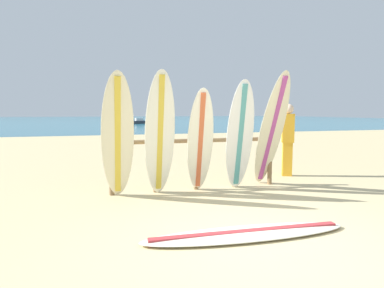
{
  "coord_description": "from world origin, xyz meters",
  "views": [
    {
      "loc": [
        -1.73,
        -3.09,
        1.51
      ],
      "look_at": [
        0.0,
        3.05,
        0.86
      ],
      "focal_mm": 29.7,
      "sensor_mm": 36.0,
      "label": 1
    }
  ],
  "objects_px": {
    "surfboard_leaning_center_left": "(200,142)",
    "surfboard_lying_on_sand": "(247,233)",
    "surfboard_leaning_center_right": "(271,132)",
    "surfboard_rack": "(196,155)",
    "surfboard_leaning_center": "(240,136)",
    "surfboard_leaning_left": "(160,134)",
    "beachgoer_standing": "(288,137)",
    "surfboard_leaning_far_left": "(118,138)",
    "small_boat_offshore": "(139,122)"
  },
  "relations": [
    {
      "from": "surfboard_leaning_far_left",
      "to": "surfboard_leaning_center_left",
      "type": "height_order",
      "value": "surfboard_leaning_far_left"
    },
    {
      "from": "surfboard_leaning_center_right",
      "to": "surfboard_rack",
      "type": "bearing_deg",
      "value": 167.39
    },
    {
      "from": "surfboard_leaning_center_right",
      "to": "surfboard_leaning_left",
      "type": "bearing_deg",
      "value": 179.52
    },
    {
      "from": "surfboard_leaning_far_left",
      "to": "surfboard_lying_on_sand",
      "type": "relative_size",
      "value": 0.82
    },
    {
      "from": "surfboard_lying_on_sand",
      "to": "beachgoer_standing",
      "type": "relative_size",
      "value": 1.56
    },
    {
      "from": "surfboard_leaning_center",
      "to": "surfboard_lying_on_sand",
      "type": "relative_size",
      "value": 0.8
    },
    {
      "from": "surfboard_leaning_far_left",
      "to": "surfboard_leaning_left",
      "type": "relative_size",
      "value": 0.97
    },
    {
      "from": "surfboard_leaning_center",
      "to": "small_boat_offshore",
      "type": "bearing_deg",
      "value": 86.72
    },
    {
      "from": "surfboard_leaning_center",
      "to": "surfboard_leaning_center_right",
      "type": "distance_m",
      "value": 0.66
    },
    {
      "from": "surfboard_leaning_left",
      "to": "small_boat_offshore",
      "type": "bearing_deg",
      "value": 84.21
    },
    {
      "from": "surfboard_rack",
      "to": "surfboard_leaning_center",
      "type": "relative_size",
      "value": 1.57
    },
    {
      "from": "surfboard_rack",
      "to": "surfboard_leaning_center_left",
      "type": "bearing_deg",
      "value": -96.03
    },
    {
      "from": "surfboard_leaning_far_left",
      "to": "beachgoer_standing",
      "type": "height_order",
      "value": "surfboard_leaning_far_left"
    },
    {
      "from": "surfboard_leaning_center_left",
      "to": "surfboard_lying_on_sand",
      "type": "bearing_deg",
      "value": -90.96
    },
    {
      "from": "beachgoer_standing",
      "to": "small_boat_offshore",
      "type": "relative_size",
      "value": 0.62
    },
    {
      "from": "surfboard_rack",
      "to": "surfboard_leaning_center_right",
      "type": "distance_m",
      "value": 1.53
    },
    {
      "from": "beachgoer_standing",
      "to": "surfboard_lying_on_sand",
      "type": "bearing_deg",
      "value": -129.0
    },
    {
      "from": "surfboard_rack",
      "to": "surfboard_leaning_center_right",
      "type": "bearing_deg",
      "value": -12.61
    },
    {
      "from": "surfboard_rack",
      "to": "surfboard_leaning_left",
      "type": "height_order",
      "value": "surfboard_leaning_left"
    },
    {
      "from": "surfboard_leaning_left",
      "to": "beachgoer_standing",
      "type": "relative_size",
      "value": 1.32
    },
    {
      "from": "surfboard_rack",
      "to": "surfboard_leaning_center_left",
      "type": "height_order",
      "value": "surfboard_leaning_center_left"
    },
    {
      "from": "surfboard_leaning_center_left",
      "to": "beachgoer_standing",
      "type": "distance_m",
      "value": 2.7
    },
    {
      "from": "surfboard_leaning_left",
      "to": "beachgoer_standing",
      "type": "xyz_separation_m",
      "value": [
        3.2,
        0.97,
        -0.18
      ]
    },
    {
      "from": "surfboard_leaning_left",
      "to": "surfboard_leaning_center_left",
      "type": "height_order",
      "value": "surfboard_leaning_left"
    },
    {
      "from": "surfboard_leaning_center_left",
      "to": "surfboard_lying_on_sand",
      "type": "xyz_separation_m",
      "value": [
        -0.03,
        -2.04,
        -0.93
      ]
    },
    {
      "from": "surfboard_lying_on_sand",
      "to": "small_boat_offshore",
      "type": "bearing_deg",
      "value": 85.6
    },
    {
      "from": "surfboard_rack",
      "to": "small_boat_offshore",
      "type": "xyz_separation_m",
      "value": [
        2.77,
        34.54,
        -0.43
      ]
    },
    {
      "from": "surfboard_lying_on_sand",
      "to": "beachgoer_standing",
      "type": "height_order",
      "value": "beachgoer_standing"
    },
    {
      "from": "surfboard_rack",
      "to": "surfboard_leaning_far_left",
      "type": "distance_m",
      "value": 1.6
    },
    {
      "from": "surfboard_rack",
      "to": "small_boat_offshore",
      "type": "relative_size",
      "value": 1.22
    },
    {
      "from": "surfboard_leaning_center",
      "to": "surfboard_lying_on_sand",
      "type": "distance_m",
      "value": 2.51
    },
    {
      "from": "surfboard_lying_on_sand",
      "to": "surfboard_leaning_left",
      "type": "bearing_deg",
      "value": 107.85
    },
    {
      "from": "small_boat_offshore",
      "to": "beachgoer_standing",
      "type": "bearing_deg",
      "value": -90.56
    },
    {
      "from": "surfboard_leaning_left",
      "to": "surfboard_lying_on_sand",
      "type": "distance_m",
      "value": 2.48
    },
    {
      "from": "small_boat_offshore",
      "to": "surfboard_lying_on_sand",
      "type": "bearing_deg",
      "value": -94.4
    },
    {
      "from": "surfboard_leaning_left",
      "to": "beachgoer_standing",
      "type": "distance_m",
      "value": 3.35
    },
    {
      "from": "surfboard_leaning_far_left",
      "to": "small_boat_offshore",
      "type": "bearing_deg",
      "value": 83.04
    },
    {
      "from": "surfboard_leaning_center_left",
      "to": "surfboard_lying_on_sand",
      "type": "relative_size",
      "value": 0.73
    },
    {
      "from": "surfboard_rack",
      "to": "surfboard_leaning_center",
      "type": "distance_m",
      "value": 0.91
    },
    {
      "from": "surfboard_leaning_center_left",
      "to": "small_boat_offshore",
      "type": "distance_m",
      "value": 35.05
    },
    {
      "from": "surfboard_leaning_left",
      "to": "surfboard_leaning_center_left",
      "type": "xyz_separation_m",
      "value": [
        0.72,
        -0.09,
        -0.15
      ]
    },
    {
      "from": "surfboard_rack",
      "to": "surfboard_leaning_left",
      "type": "bearing_deg",
      "value": -158.37
    },
    {
      "from": "surfboard_rack",
      "to": "small_boat_offshore",
      "type": "height_order",
      "value": "surfboard_rack"
    },
    {
      "from": "small_boat_offshore",
      "to": "surfboard_leaning_center",
      "type": "bearing_deg",
      "value": -93.28
    },
    {
      "from": "surfboard_lying_on_sand",
      "to": "surfboard_leaning_center_right",
      "type": "bearing_deg",
      "value": 54.5
    },
    {
      "from": "small_boat_offshore",
      "to": "surfboard_rack",
      "type": "bearing_deg",
      "value": -94.59
    },
    {
      "from": "surfboard_leaning_far_left",
      "to": "beachgoer_standing",
      "type": "distance_m",
      "value": 4.08
    },
    {
      "from": "surfboard_leaning_center_right",
      "to": "beachgoer_standing",
      "type": "distance_m",
      "value": 1.43
    },
    {
      "from": "surfboard_leaning_far_left",
      "to": "small_boat_offshore",
      "type": "height_order",
      "value": "surfboard_leaning_far_left"
    },
    {
      "from": "surfboard_leaning_center_left",
      "to": "beachgoer_standing",
      "type": "height_order",
      "value": "surfboard_leaning_center_left"
    }
  ]
}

